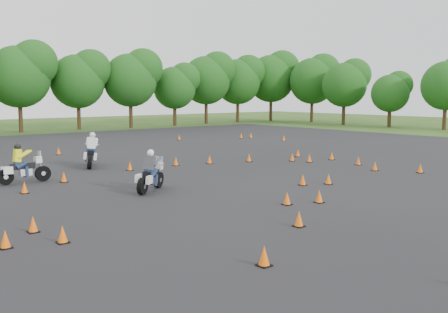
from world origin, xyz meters
TOP-DOWN VIEW (x-y plane):
  - ground at (0.00, 0.00)m, footprint 140.00×140.00m
  - asphalt_pad at (0.00, 6.00)m, footprint 62.00×62.00m
  - treeline at (3.84, 35.58)m, footprint 87.17×32.27m
  - traffic_cones at (-0.10, 5.65)m, footprint 32.76×33.03m
  - rider_grey at (-3.43, 4.53)m, footprint 2.22×1.84m
  - rider_yellow at (-6.75, 9.65)m, footprint 2.31×0.77m
  - rider_white at (-2.42, 12.53)m, footprint 1.76×2.54m

SIDE VIEW (x-z plane):
  - ground at x=0.00m, z-range 0.00..0.00m
  - asphalt_pad at x=0.00m, z-range 0.01..0.01m
  - traffic_cones at x=-0.10m, z-range 0.01..0.46m
  - rider_grey at x=-3.43m, z-range 0.00..1.73m
  - rider_yellow at x=-6.75m, z-range 0.00..1.77m
  - rider_white at x=-2.42m, z-range 0.00..1.90m
  - treeline at x=3.84m, z-range -0.76..10.03m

